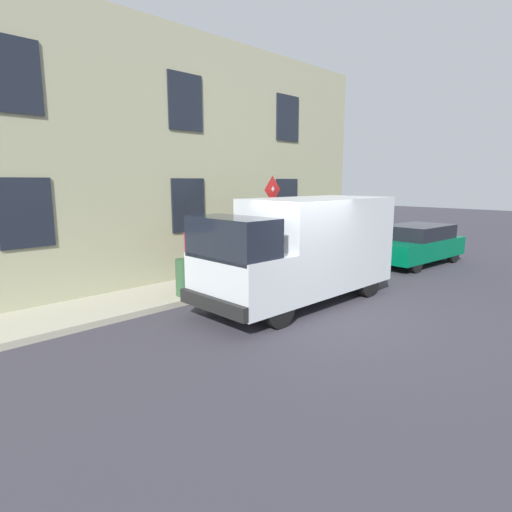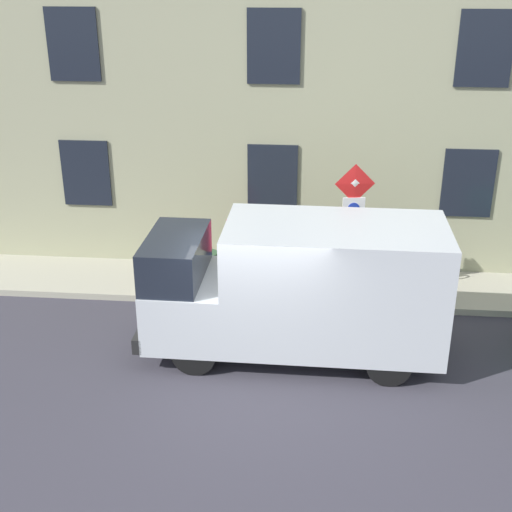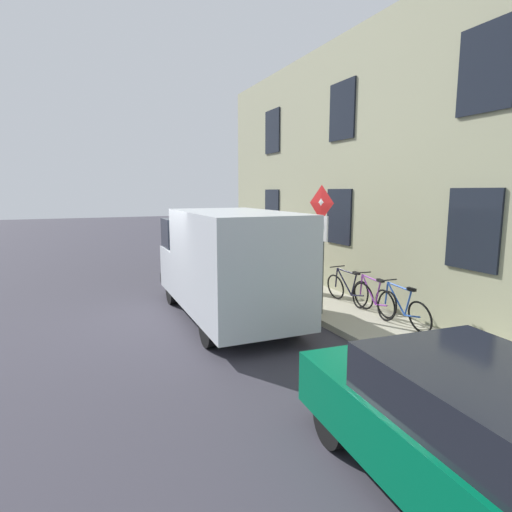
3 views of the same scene
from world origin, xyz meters
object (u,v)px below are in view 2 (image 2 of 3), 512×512
litter_bin (208,272)px  bicycle_black (327,261)px  delivery_van (300,286)px  bicycle_blue (411,264)px  pedestrian (236,245)px  bicycle_purple (369,263)px  sign_post_stacked (353,215)px

litter_bin → bicycle_black: bearing=-68.8°
litter_bin → delivery_van: bearing=-136.0°
bicycle_blue → pedestrian: 3.87m
bicycle_blue → delivery_van: bearing=54.5°
bicycle_black → bicycle_purple: bearing=176.2°
bicycle_blue → litter_bin: size_ratio=1.90×
bicycle_blue → bicycle_black: size_ratio=1.00×
bicycle_purple → bicycle_blue: bearing=-174.7°
pedestrian → sign_post_stacked: bearing=136.7°
delivery_van → bicycle_blue: (3.03, -2.36, -0.82)m
sign_post_stacked → bicycle_purple: sign_post_stacked is taller
sign_post_stacked → litter_bin: 3.28m
bicycle_black → litter_bin: size_ratio=1.91×
litter_bin → sign_post_stacked: bearing=-92.7°
delivery_van → bicycle_black: delivery_van is taller
bicycle_purple → litter_bin: bearing=21.3°
sign_post_stacked → delivery_van: bearing=153.1°
sign_post_stacked → bicycle_purple: size_ratio=1.63×
bicycle_purple → litter_bin: litter_bin is taller
bicycle_purple → pedestrian: pedestrian is taller
delivery_van → bicycle_purple: bearing=-115.0°
sign_post_stacked → pedestrian: 2.63m
delivery_van → pedestrian: (2.42, 1.43, -0.26)m
pedestrian → litter_bin: pedestrian is taller
bicycle_purple → pedestrian: bearing=17.3°
sign_post_stacked → bicycle_blue: sign_post_stacked is taller
bicycle_purple → pedestrian: size_ratio=1.00×
sign_post_stacked → bicycle_blue: size_ratio=1.63×
bicycle_purple → litter_bin: 3.57m
bicycle_black → pedestrian: size_ratio=1.00×
delivery_van → bicycle_black: bearing=-99.5°
bicycle_blue → bicycle_purple: bearing=2.4°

